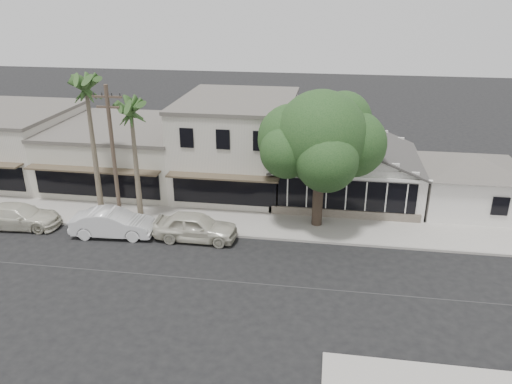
% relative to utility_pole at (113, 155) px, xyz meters
% --- Properties ---
extents(ground, '(140.00, 140.00, 0.00)m').
position_rel_utility_pole_xyz_m(ground, '(9.00, -5.20, -4.79)').
color(ground, black).
rests_on(ground, ground).
extents(sidewalk_north, '(90.00, 3.50, 0.15)m').
position_rel_utility_pole_xyz_m(sidewalk_north, '(1.00, 1.55, -4.71)').
color(sidewalk_north, '#9E9991').
rests_on(sidewalk_north, ground).
extents(corner_shop, '(10.40, 8.60, 5.10)m').
position_rel_utility_pole_xyz_m(corner_shop, '(14.00, 7.27, -2.17)').
color(corner_shop, white).
rests_on(corner_shop, ground).
extents(side_cottage, '(6.00, 6.00, 3.00)m').
position_rel_utility_pole_xyz_m(side_cottage, '(22.20, 6.30, -3.29)').
color(side_cottage, white).
rests_on(side_cottage, ground).
extents(row_building_near, '(8.00, 10.00, 6.50)m').
position_rel_utility_pole_xyz_m(row_building_near, '(6.00, 8.30, -1.54)').
color(row_building_near, '#B9B4A7').
rests_on(row_building_near, ground).
extents(row_building_midnear, '(10.00, 10.00, 4.20)m').
position_rel_utility_pole_xyz_m(row_building_midnear, '(-3.00, 8.30, -2.69)').
color(row_building_midnear, '#BBB7A8').
rests_on(row_building_midnear, ground).
extents(row_building_midfar, '(11.00, 10.00, 5.00)m').
position_rel_utility_pole_xyz_m(row_building_midfar, '(-13.50, 8.30, -2.29)').
color(row_building_midfar, '#B9B4A7').
rests_on(row_building_midfar, ground).
extents(utility_pole, '(1.80, 0.24, 9.00)m').
position_rel_utility_pole_xyz_m(utility_pole, '(0.00, 0.00, 0.00)').
color(utility_pole, brown).
rests_on(utility_pole, ground).
extents(car_0, '(5.01, 2.03, 1.70)m').
position_rel_utility_pole_xyz_m(car_0, '(5.12, -0.89, -3.94)').
color(car_0, beige).
rests_on(car_0, ground).
extents(car_1, '(5.14, 2.11, 1.66)m').
position_rel_utility_pole_xyz_m(car_1, '(0.02, -1.16, -3.96)').
color(car_1, white).
rests_on(car_1, ground).
extents(car_3, '(5.34, 2.54, 1.50)m').
position_rel_utility_pole_xyz_m(car_3, '(-6.34, -0.95, -4.04)').
color(car_3, beige).
rests_on(car_3, ground).
extents(shade_tree, '(7.82, 7.07, 8.68)m').
position_rel_utility_pole_xyz_m(shade_tree, '(12.17, 2.30, 0.92)').
color(shade_tree, '#403326').
rests_on(shade_tree, ground).
extents(palm_east, '(3.06, 3.06, 8.52)m').
position_rel_utility_pole_xyz_m(palm_east, '(1.00, 0.86, 2.52)').
color(palm_east, '#726651').
rests_on(palm_east, ground).
extents(palm_mid, '(3.45, 3.45, 9.77)m').
position_rel_utility_pole_xyz_m(palm_mid, '(-2.00, 1.51, 3.63)').
color(palm_mid, '#726651').
rests_on(palm_mid, ground).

